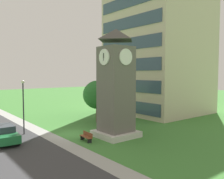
# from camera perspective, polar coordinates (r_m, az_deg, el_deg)

# --- Properties ---
(ground_plane) EXTENTS (160.00, 160.00, 0.00)m
(ground_plane) POSITION_cam_1_polar(r_m,az_deg,el_deg) (27.24, -9.97, -10.42)
(ground_plane) COLOR #3D7A33
(street_asphalt) EXTENTS (120.00, 7.20, 0.01)m
(street_asphalt) POSITION_cam_1_polar(r_m,az_deg,el_deg) (24.93, -23.56, -12.03)
(street_asphalt) COLOR #38383A
(street_asphalt) RESTS_ON ground
(kerb_strip) EXTENTS (120.00, 1.60, 0.01)m
(kerb_strip) POSITION_cam_1_polar(r_m,az_deg,el_deg) (26.34, -14.10, -10.97)
(kerb_strip) COLOR #9E9E99
(kerb_strip) RESTS_ON ground
(office_building) EXTENTS (14.13, 13.92, 28.80)m
(office_building) POSITION_cam_1_polar(r_m,az_deg,el_deg) (42.84, 11.08, 14.17)
(office_building) COLOR beige
(office_building) RESTS_ON ground
(clock_tower) EXTENTS (3.99, 3.99, 11.29)m
(clock_tower) POSITION_cam_1_polar(r_m,az_deg,el_deg) (25.12, 0.94, 0.17)
(clock_tower) COLOR #605B56
(clock_tower) RESTS_ON ground
(park_bench) EXTENTS (1.82, 0.58, 0.88)m
(park_bench) POSITION_cam_1_polar(r_m,az_deg,el_deg) (24.23, -6.09, -11.07)
(park_bench) COLOR brown
(park_bench) RESTS_ON ground
(street_lamp) EXTENTS (0.36, 0.36, 5.95)m
(street_lamp) POSITION_cam_1_polar(r_m,az_deg,el_deg) (27.92, -20.36, -2.57)
(street_lamp) COLOR #333338
(street_lamp) RESTS_ON ground
(tree_near_tower) EXTENTS (3.84, 3.84, 5.72)m
(tree_near_tower) POSITION_cam_1_polar(r_m,az_deg,el_deg) (32.57, -3.57, -1.25)
(tree_near_tower) COLOR #513823
(tree_near_tower) RESTS_ON ground
(parked_car_green) EXTENTS (4.81, 2.13, 1.69)m
(parked_car_green) POSITION_cam_1_polar(r_m,az_deg,el_deg) (25.66, -24.17, -9.62)
(parked_car_green) COLOR #1E6B38
(parked_car_green) RESTS_ON ground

